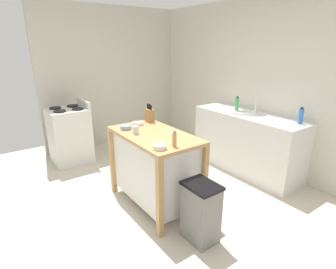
% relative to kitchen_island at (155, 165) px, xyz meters
% --- Properties ---
extents(ground_plane, '(6.21, 6.21, 0.00)m').
position_rel_kitchen_island_xyz_m(ground_plane, '(0.14, -0.17, -0.51)').
color(ground_plane, beige).
rests_on(ground_plane, ground).
extents(wall_back, '(5.21, 0.10, 2.60)m').
position_rel_kitchen_island_xyz_m(wall_back, '(0.14, 2.04, 0.79)').
color(wall_back, beige).
rests_on(wall_back, ground).
extents(wall_left, '(0.10, 2.82, 2.60)m').
position_rel_kitchen_island_xyz_m(wall_left, '(-2.46, 0.63, 0.79)').
color(wall_left, beige).
rests_on(wall_left, ground).
extents(kitchen_island, '(1.18, 0.66, 0.92)m').
position_rel_kitchen_island_xyz_m(kitchen_island, '(0.00, 0.00, 0.00)').
color(kitchen_island, tan).
rests_on(kitchen_island, ground).
extents(knife_block, '(0.11, 0.09, 0.24)m').
position_rel_kitchen_island_xyz_m(knife_block, '(-0.47, 0.23, 0.50)').
color(knife_block, '#9E7042').
rests_on(knife_block, kitchen_island).
extents(bowl_ceramic_small, '(0.14, 0.14, 0.04)m').
position_rel_kitchen_island_xyz_m(bowl_ceramic_small, '(-0.42, 0.02, 0.43)').
color(bowl_ceramic_small, silver).
rests_on(bowl_ceramic_small, kitchen_island).
extents(bowl_ceramic_wide, '(0.14, 0.14, 0.05)m').
position_rel_kitchen_island_xyz_m(bowl_ceramic_wide, '(-0.34, -0.19, 0.43)').
color(bowl_ceramic_wide, gray).
rests_on(bowl_ceramic_wide, kitchen_island).
extents(bowl_stoneware_deep, '(0.14, 0.14, 0.05)m').
position_rel_kitchen_island_xyz_m(bowl_stoneware_deep, '(0.44, -0.22, 0.43)').
color(bowl_stoneware_deep, silver).
rests_on(bowl_stoneware_deep, kitchen_island).
extents(drinking_cup, '(0.07, 0.07, 0.09)m').
position_rel_kitchen_island_xyz_m(drinking_cup, '(-0.12, -0.17, 0.45)').
color(drinking_cup, silver).
rests_on(drinking_cup, kitchen_island).
extents(pepper_grinder, '(0.04, 0.04, 0.18)m').
position_rel_kitchen_island_xyz_m(pepper_grinder, '(0.47, -0.06, 0.49)').
color(pepper_grinder, tan).
rests_on(pepper_grinder, kitchen_island).
extents(trash_bin, '(0.36, 0.28, 0.63)m').
position_rel_kitchen_island_xyz_m(trash_bin, '(0.83, 0.01, -0.20)').
color(trash_bin, slate).
rests_on(trash_bin, ground).
extents(sink_counter, '(1.74, 0.60, 0.91)m').
position_rel_kitchen_island_xyz_m(sink_counter, '(0.03, 1.69, -0.06)').
color(sink_counter, silver).
rests_on(sink_counter, ground).
extents(sink_faucet, '(0.02, 0.02, 0.22)m').
position_rel_kitchen_island_xyz_m(sink_faucet, '(0.03, 1.83, 0.51)').
color(sink_faucet, '#B7BCC1').
rests_on(sink_faucet, sink_counter).
extents(bottle_hand_soap, '(0.06, 0.06, 0.22)m').
position_rel_kitchen_island_xyz_m(bottle_hand_soap, '(0.75, 1.80, 0.50)').
color(bottle_hand_soap, blue).
rests_on(bottle_hand_soap, sink_counter).
extents(bottle_dish_soap, '(0.06, 0.06, 0.22)m').
position_rel_kitchen_island_xyz_m(bottle_dish_soap, '(-0.25, 1.73, 0.50)').
color(bottle_dish_soap, green).
rests_on(bottle_dish_soap, sink_counter).
extents(stove, '(0.60, 0.60, 1.03)m').
position_rel_kitchen_island_xyz_m(stove, '(-1.91, -0.46, -0.05)').
color(stove, silver).
rests_on(stove, ground).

